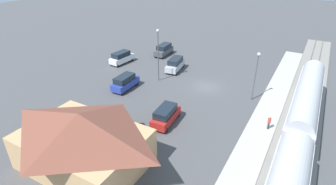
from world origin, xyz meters
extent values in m
plane|color=#4C4C4F|center=(0.00, 0.00, 0.00)|extent=(200.00, 200.00, 0.00)
cube|color=gray|center=(-14.00, 0.00, 0.09)|extent=(4.80, 70.00, 0.18)
cube|color=#59544C|center=(-14.72, 0.00, 0.24)|extent=(0.10, 70.00, 0.12)
cube|color=#59544C|center=(-13.28, 0.00, 0.24)|extent=(0.10, 70.00, 0.12)
cube|color=#B7B2A8|center=(-10.00, 0.00, 0.15)|extent=(3.20, 46.00, 0.30)
cube|color=silver|center=(-14.00, 3.38, 2.15)|extent=(2.90, 18.49, 3.70)
cube|color=#19389E|center=(-12.54, 3.38, 1.85)|extent=(0.04, 17.01, 0.36)
cylinder|color=silver|center=(-14.00, 3.38, 3.90)|extent=(2.75, 17.75, 2.76)
cube|color=tan|center=(4.00, 22.00, 1.82)|extent=(11.73, 8.22, 3.64)
pyramid|color=brown|center=(4.00, 22.00, 4.77)|extent=(12.53, 9.02, 2.26)
cube|color=#4C3323|center=(4.00, 17.86, 1.05)|extent=(1.10, 0.08, 2.10)
cylinder|color=#333338|center=(-10.78, 7.34, 0.72)|extent=(0.22, 0.22, 0.85)
cylinder|color=#CC3F33|center=(-10.78, 7.34, 1.46)|extent=(0.36, 0.36, 0.62)
sphere|color=tan|center=(-10.78, 7.34, 1.89)|extent=(0.24, 0.24, 0.24)
cube|color=#47494F|center=(13.09, -9.09, 0.84)|extent=(2.09, 4.95, 1.00)
cube|color=#19232D|center=(13.09, -9.24, 1.78)|extent=(1.82, 3.48, 0.88)
cylinder|color=black|center=(12.18, -7.22, 0.34)|extent=(0.22, 0.68, 0.68)
cylinder|color=black|center=(13.90, -7.17, 0.34)|extent=(0.22, 0.68, 0.68)
cylinder|color=black|center=(12.28, -11.01, 0.34)|extent=(0.22, 0.68, 0.68)
cylinder|color=black|center=(14.00, -10.97, 0.34)|extent=(0.22, 0.68, 0.68)
cube|color=white|center=(17.79, -1.49, 0.84)|extent=(2.46, 5.08, 1.00)
cube|color=#19232D|center=(17.81, -1.34, 1.78)|extent=(2.07, 3.59, 0.88)
cylinder|color=black|center=(18.45, -3.47, 0.34)|extent=(0.22, 0.68, 0.68)
cylinder|color=black|center=(16.74, -3.29, 0.34)|extent=(0.22, 0.68, 0.68)
cylinder|color=black|center=(18.84, 0.31, 0.34)|extent=(0.22, 0.68, 0.68)
cylinder|color=black|center=(17.13, 0.49, 0.34)|extent=(0.22, 0.68, 0.68)
cube|color=red|center=(0.59, 11.81, 0.84)|extent=(2.34, 5.04, 1.00)
cube|color=#19232D|center=(0.58, 11.96, 1.78)|extent=(1.99, 3.55, 0.88)
cylinder|color=black|center=(1.60, 9.98, 0.34)|extent=(0.22, 0.68, 0.68)
cylinder|color=black|center=(-0.12, 9.85, 0.34)|extent=(0.22, 0.68, 0.68)
cylinder|color=black|center=(1.30, 13.77, 0.34)|extent=(0.22, 0.68, 0.68)
cylinder|color=black|center=(-0.41, 13.64, 0.34)|extent=(0.22, 0.68, 0.68)
cube|color=#283D9E|center=(10.68, 6.75, 0.84)|extent=(2.01, 4.92, 1.00)
cube|color=#19232D|center=(10.68, 6.90, 1.78)|extent=(1.76, 3.45, 0.88)
cylinder|color=black|center=(11.56, 4.86, 0.34)|extent=(0.22, 0.68, 0.68)
cylinder|color=black|center=(9.84, 4.84, 0.34)|extent=(0.22, 0.68, 0.68)
cylinder|color=black|center=(11.52, 8.66, 0.34)|extent=(0.22, 0.68, 0.68)
cylinder|color=black|center=(9.80, 8.64, 0.34)|extent=(0.22, 0.68, 0.68)
cube|color=silver|center=(7.40, -3.31, 0.84)|extent=(2.59, 5.12, 1.00)
cube|color=#19232D|center=(7.42, -3.46, 1.78)|extent=(2.16, 3.63, 0.88)
cylinder|color=black|center=(6.29, -1.54, 0.34)|extent=(0.22, 0.68, 0.68)
cylinder|color=black|center=(8.00, -1.32, 0.34)|extent=(0.22, 0.68, 0.68)
cylinder|color=black|center=(6.79, -5.31, 0.34)|extent=(0.22, 0.68, 0.68)
cylinder|color=black|center=(8.50, -5.08, 0.34)|extent=(0.22, 0.68, 0.68)
cylinder|color=#515156|center=(-7.20, 0.66, 3.35)|extent=(0.16, 0.16, 6.70)
sphere|color=#EAE5C6|center=(-7.20, 0.66, 6.88)|extent=(0.44, 0.44, 0.44)
cylinder|color=#515156|center=(7.77, 1.70, 4.06)|extent=(0.16, 0.16, 8.11)
sphere|color=#EAE5C6|center=(7.77, 1.70, 8.29)|extent=(0.44, 0.44, 0.44)
camera|label=1|loc=(-13.46, 36.16, 19.16)|focal=29.03mm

